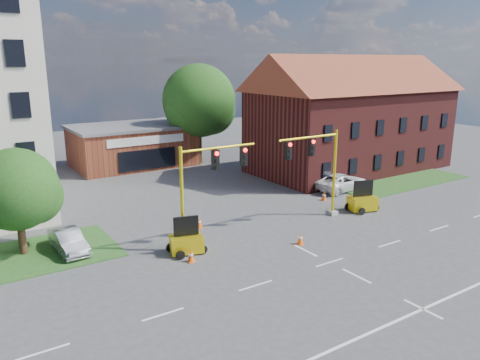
{
  "coord_description": "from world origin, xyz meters",
  "views": [
    {
      "loc": [
        -17.29,
        -17.35,
        10.87
      ],
      "look_at": [
        0.6,
        10.0,
        2.5
      ],
      "focal_mm": 35.0,
      "sensor_mm": 36.0,
      "label": 1
    }
  ],
  "objects": [
    {
      "name": "signal_mast_west",
      "position": [
        -4.36,
        6.0,
        3.92
      ],
      "size": [
        5.3,
        0.6,
        6.2
      ],
      "color": "gray",
      "rests_on": "ground"
    },
    {
      "name": "trailer_west",
      "position": [
        -6.02,
        5.56,
        0.67
      ],
      "size": [
        2.14,
        1.71,
        2.13
      ],
      "rotation": [
        0.0,
        0.0,
        -0.28
      ],
      "color": "yellow",
      "rests_on": "ground"
    },
    {
      "name": "townhouse_row",
      "position": [
        18.0,
        16.0,
        5.93
      ],
      "size": [
        21.0,
        11.0,
        11.5
      ],
      "color": "#551B19",
      "rests_on": "ground"
    },
    {
      "name": "ground",
      "position": [
        0.0,
        0.0,
        0.0
      ],
      "size": [
        120.0,
        120.0,
        0.0
      ],
      "primitive_type": "plane",
      "color": "#464649",
      "rests_on": "ground"
    },
    {
      "name": "tree_nw_front",
      "position": [
        -13.76,
        10.58,
        3.73
      ],
      "size": [
        4.88,
        4.65,
        6.23
      ],
      "color": "#342513",
      "rests_on": "ground"
    },
    {
      "name": "lane_markings",
      "position": [
        0.0,
        -3.0,
        0.01
      ],
      "size": [
        60.0,
        36.0,
        0.01
      ],
      "primitive_type": null,
      "color": "white",
      "rests_on": "ground"
    },
    {
      "name": "cone_c",
      "position": [
        0.39,
        2.95,
        0.34
      ],
      "size": [
        0.4,
        0.4,
        0.7
      ],
      "color": "#FF590D",
      "rests_on": "ground"
    },
    {
      "name": "pickup_white",
      "position": [
        11.39,
        10.44,
        0.72
      ],
      "size": [
        5.39,
        2.87,
        1.44
      ],
      "primitive_type": "imported",
      "rotation": [
        0.0,
        0.0,
        1.67
      ],
      "color": "white",
      "rests_on": "ground"
    },
    {
      "name": "cone_d",
      "position": [
        8.0,
        9.0,
        0.34
      ],
      "size": [
        0.4,
        0.4,
        0.7
      ],
      "color": "#FF590D",
      "rests_on": "ground"
    },
    {
      "name": "cone_b",
      "position": [
        -3.39,
        8.89,
        0.34
      ],
      "size": [
        0.4,
        0.4,
        0.7
      ],
      "color": "#FF590D",
      "rests_on": "ground"
    },
    {
      "name": "cone_a",
      "position": [
        -6.39,
        4.29,
        0.34
      ],
      "size": [
        0.4,
        0.4,
        0.7
      ],
      "color": "#FF590D",
      "rests_on": "ground"
    },
    {
      "name": "trailer_east",
      "position": [
        8.51,
        5.47,
        0.7
      ],
      "size": [
        2.27,
        1.85,
        2.23
      ],
      "rotation": [
        0.0,
        0.0,
        -0.32
      ],
      "color": "yellow",
      "rests_on": "ground"
    },
    {
      "name": "grass_verge_ne",
      "position": [
        18.0,
        9.0,
        0.04
      ],
      "size": [
        14.0,
        4.0,
        0.08
      ],
      "primitive_type": "cube",
      "color": "#21491B",
      "rests_on": "ground"
    },
    {
      "name": "sedan_silver_front",
      "position": [
        -11.71,
        9.5,
        0.65
      ],
      "size": [
        1.58,
        4.03,
        1.31
      ],
      "primitive_type": "imported",
      "rotation": [
        0.0,
        0.0,
        0.05
      ],
      "color": "#9DA0A5",
      "rests_on": "ground"
    },
    {
      "name": "signal_mast_east",
      "position": [
        4.36,
        6.0,
        3.92
      ],
      "size": [
        5.3,
        0.6,
        6.2
      ],
      "color": "gray",
      "rests_on": "ground"
    },
    {
      "name": "tree_large",
      "position": [
        6.9,
        27.08,
        6.45
      ],
      "size": [
        8.15,
        7.76,
        10.62
      ],
      "color": "#342513",
      "rests_on": "ground"
    },
    {
      "name": "brick_shop",
      "position": [
        0.0,
        29.98,
        2.16
      ],
      "size": [
        12.4,
        8.4,
        4.3
      ],
      "color": "brown",
      "rests_on": "ground"
    }
  ]
}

